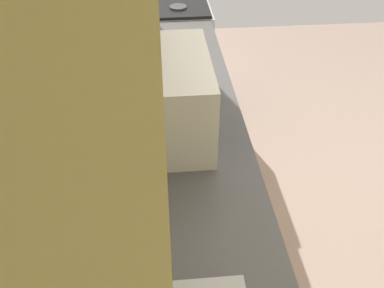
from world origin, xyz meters
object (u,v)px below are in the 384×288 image
at_px(oven_range, 161,62).
at_px(microwave, 158,97).
at_px(bowl, 172,43).
at_px(kettle, 175,58).

relative_size(oven_range, microwave, 2.09).
xyz_separation_m(oven_range, microwave, (-1.43, 0.04, 0.59)).
bearing_deg(bowl, oven_range, 4.49).
distance_m(oven_range, kettle, 1.09).
bearing_deg(bowl, microwave, 173.34).
relative_size(microwave, kettle, 2.75).
bearing_deg(oven_range, microwave, 178.53).
distance_m(bowl, kettle, 0.30).
xyz_separation_m(oven_range, kettle, (-0.96, -0.05, 0.51)).
distance_m(microwave, kettle, 0.48).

